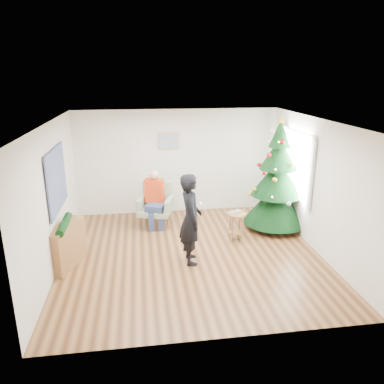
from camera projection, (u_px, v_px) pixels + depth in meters
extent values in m
plane|color=brown|center=(191.00, 254.00, 7.39)|extent=(5.00, 5.00, 0.00)
plane|color=white|center=(191.00, 122.00, 6.61)|extent=(5.00, 5.00, 0.00)
plane|color=silver|center=(177.00, 162.00, 9.36)|extent=(5.00, 0.00, 5.00)
plane|color=silver|center=(220.00, 252.00, 4.64)|extent=(5.00, 0.00, 5.00)
plane|color=silver|center=(53.00, 198.00, 6.66)|extent=(0.00, 5.00, 5.00)
plane|color=silver|center=(317.00, 186.00, 7.34)|extent=(0.00, 5.00, 5.00)
cube|color=white|center=(296.00, 165.00, 8.22)|extent=(0.04, 1.30, 1.40)
cube|color=white|center=(310.00, 173.00, 7.51)|extent=(0.05, 0.25, 1.50)
cube|color=white|center=(282.00, 157.00, 8.92)|extent=(0.05, 0.25, 1.50)
cylinder|color=#3F2816|center=(274.00, 221.00, 8.65)|extent=(0.11, 0.11, 0.33)
cone|color=black|center=(275.00, 203.00, 8.51)|extent=(1.42, 1.42, 0.93)
cone|color=black|center=(277.00, 177.00, 8.33)|extent=(1.13, 1.13, 0.82)
cone|color=black|center=(279.00, 153.00, 8.17)|extent=(0.83, 0.83, 0.71)
cone|color=black|center=(280.00, 133.00, 8.04)|extent=(0.48, 0.48, 0.60)
cone|color=gold|center=(281.00, 119.00, 7.94)|extent=(0.15, 0.15, 0.15)
cylinder|color=brown|center=(236.00, 214.00, 7.84)|extent=(0.41, 0.41, 0.04)
cylinder|color=brown|center=(236.00, 232.00, 7.97)|extent=(0.31, 0.31, 0.02)
imported|color=silver|center=(237.00, 213.00, 7.83)|extent=(0.40, 0.35, 0.03)
cube|color=gray|center=(155.00, 211.00, 8.68)|extent=(0.87, 0.83, 0.12)
cube|color=gray|center=(158.00, 193.00, 8.86)|extent=(0.71, 0.33, 0.60)
cube|color=gray|center=(141.00, 204.00, 8.68)|extent=(0.26, 0.56, 0.30)
cube|color=gray|center=(169.00, 205.00, 8.58)|extent=(0.26, 0.56, 0.30)
cube|color=navy|center=(155.00, 207.00, 8.56)|extent=(0.51, 0.52, 0.14)
cube|color=red|center=(154.00, 190.00, 8.67)|extent=(0.47, 0.34, 0.55)
sphere|color=tan|center=(154.00, 175.00, 8.54)|extent=(0.22, 0.22, 0.22)
imported|color=black|center=(191.00, 219.00, 6.86)|extent=(0.42, 0.63, 1.72)
cube|color=white|center=(201.00, 204.00, 6.77)|extent=(0.04, 0.13, 0.04)
cube|color=brown|center=(67.00, 245.00, 6.86)|extent=(0.61, 1.04, 0.80)
cylinder|color=black|center=(64.00, 224.00, 6.74)|extent=(0.14, 0.90, 0.14)
cube|color=black|center=(57.00, 180.00, 6.87)|extent=(0.03, 1.50, 1.15)
cube|color=tan|center=(169.00, 140.00, 9.14)|extent=(0.52, 0.03, 0.42)
cube|color=gray|center=(169.00, 141.00, 9.11)|extent=(0.44, 0.02, 0.34)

